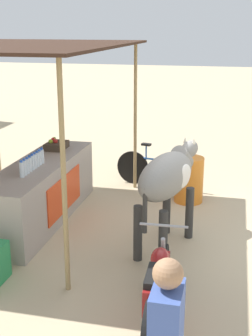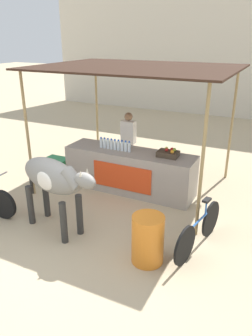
{
  "view_description": "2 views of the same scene",
  "coord_description": "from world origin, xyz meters",
  "px_view_note": "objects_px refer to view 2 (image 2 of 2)",
  "views": [
    {
      "loc": [
        -6.54,
        -0.75,
        3.05
      ],
      "look_at": [
        -0.38,
        0.7,
        1.1
      ],
      "focal_mm": 50.0,
      "sensor_mm": 36.0,
      "label": 1
    },
    {
      "loc": [
        2.99,
        -4.08,
        3.4
      ],
      "look_at": [
        0.38,
        1.24,
        0.97
      ],
      "focal_mm": 35.0,
      "sensor_mm": 36.0,
      "label": 2
    }
  ],
  "objects_px": {
    "water_barrel": "(148,239)",
    "cow": "(53,179)",
    "vendor_behind_counter": "(128,144)",
    "bicycle_leaning": "(199,230)",
    "fruit_crate": "(168,153)",
    "cooler_box": "(57,167)",
    "stall_counter": "(130,171)"
  },
  "relations": [
    {
      "from": "vendor_behind_counter",
      "to": "cooler_box",
      "type": "distance_m",
      "value": 1.93
    },
    {
      "from": "vendor_behind_counter",
      "to": "cow",
      "type": "distance_m",
      "value": 2.88
    },
    {
      "from": "stall_counter",
      "to": "vendor_behind_counter",
      "type": "height_order",
      "value": "vendor_behind_counter"
    },
    {
      "from": "vendor_behind_counter",
      "to": "water_barrel",
      "type": "distance_m",
      "value": 3.5
    },
    {
      "from": "stall_counter",
      "to": "cooler_box",
      "type": "bearing_deg",
      "value": -177.24
    },
    {
      "from": "cow",
      "to": "water_barrel",
      "type": "bearing_deg",
      "value": -3.4
    },
    {
      "from": "vendor_behind_counter",
      "to": "bicycle_leaning",
      "type": "height_order",
      "value": "vendor_behind_counter"
    },
    {
      "from": "fruit_crate",
      "to": "bicycle_leaning",
      "type": "distance_m",
      "value": 2.07
    },
    {
      "from": "bicycle_leaning",
      "to": "vendor_behind_counter",
      "type": "bearing_deg",
      "value": 136.68
    },
    {
      "from": "vendor_behind_counter",
      "to": "water_barrel",
      "type": "height_order",
      "value": "vendor_behind_counter"
    },
    {
      "from": "stall_counter",
      "to": "vendor_behind_counter",
      "type": "relative_size",
      "value": 1.82
    },
    {
      "from": "water_barrel",
      "to": "cow",
      "type": "relative_size",
      "value": 0.44
    },
    {
      "from": "water_barrel",
      "to": "cow",
      "type": "distance_m",
      "value": 1.97
    },
    {
      "from": "fruit_crate",
      "to": "water_barrel",
      "type": "height_order",
      "value": "fruit_crate"
    },
    {
      "from": "water_barrel",
      "to": "fruit_crate",
      "type": "bearing_deg",
      "value": 102.22
    },
    {
      "from": "vendor_behind_counter",
      "to": "stall_counter",
      "type": "bearing_deg",
      "value": -62.22
    },
    {
      "from": "stall_counter",
      "to": "bicycle_leaning",
      "type": "bearing_deg",
      "value": -37.09
    },
    {
      "from": "fruit_crate",
      "to": "cooler_box",
      "type": "distance_m",
      "value": 3.02
    },
    {
      "from": "vendor_behind_counter",
      "to": "cow",
      "type": "xyz_separation_m",
      "value": [
        -0.09,
        -2.87,
        0.18
      ]
    },
    {
      "from": "vendor_behind_counter",
      "to": "cooler_box",
      "type": "xyz_separation_m",
      "value": [
        -1.62,
        -0.85,
        -0.61
      ]
    },
    {
      "from": "stall_counter",
      "to": "cooler_box",
      "type": "distance_m",
      "value": 2.03
    },
    {
      "from": "fruit_crate",
      "to": "bicycle_leaning",
      "type": "height_order",
      "value": "fruit_crate"
    },
    {
      "from": "stall_counter",
      "to": "water_barrel",
      "type": "height_order",
      "value": "stall_counter"
    },
    {
      "from": "vendor_behind_counter",
      "to": "bicycle_leaning",
      "type": "xyz_separation_m",
      "value": [
        2.42,
        -2.28,
        -0.5
      ]
    },
    {
      "from": "bicycle_leaning",
      "to": "water_barrel",
      "type": "bearing_deg",
      "value": -132.51
    },
    {
      "from": "cow",
      "to": "bicycle_leaning",
      "type": "relative_size",
      "value": 1.13
    },
    {
      "from": "water_barrel",
      "to": "cow",
      "type": "height_order",
      "value": "cow"
    },
    {
      "from": "vendor_behind_counter",
      "to": "water_barrel",
      "type": "xyz_separation_m",
      "value": [
        1.78,
        -2.98,
        -0.44
      ]
    },
    {
      "from": "stall_counter",
      "to": "water_barrel",
      "type": "distance_m",
      "value": 2.62
    },
    {
      "from": "cooler_box",
      "to": "fruit_crate",
      "type": "bearing_deg",
      "value": 3.03
    },
    {
      "from": "stall_counter",
      "to": "cooler_box",
      "type": "relative_size",
      "value": 5.0
    },
    {
      "from": "fruit_crate",
      "to": "cow",
      "type": "height_order",
      "value": "cow"
    }
  ]
}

